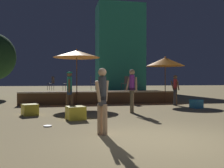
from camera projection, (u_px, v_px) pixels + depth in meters
The scene contains 17 objects.
ground_plane at pixel (166, 141), 5.67m from camera, with size 120.00×120.00×0.00m, color tan.
wooden_deck at pixel (97, 97), 15.82m from camera, with size 9.17×2.98×0.74m.
patio_umbrella_0 at pixel (165, 62), 14.98m from camera, with size 2.31×2.31×2.83m.
patio_umbrella_1 at pixel (77, 54), 14.01m from camera, with size 2.62×2.62×3.15m.
cube_seat_0 at pixel (196, 104), 12.38m from camera, with size 0.61×0.61×0.43m.
cube_seat_1 at pixel (76, 113), 8.76m from camera, with size 0.72×0.72×0.46m.
cube_seat_2 at pixel (30, 110), 9.83m from camera, with size 0.73×0.73×0.44m.
person_0 at pixel (70, 89), 10.53m from camera, with size 0.30×0.50×1.75m.
person_1 at pixel (132, 89), 10.56m from camera, with size 0.49×0.31×1.85m.
person_2 at pixel (102, 99), 6.27m from camera, with size 0.43×0.39×1.68m.
person_4 at pixel (175, 89), 13.75m from camera, with size 0.40×0.45×1.67m.
bistro_chair_0 at pixel (126, 82), 15.60m from camera, with size 0.46×0.47×0.90m.
bistro_chair_1 at pixel (68, 82), 15.26m from camera, with size 0.46×0.46×0.90m.
bistro_chair_2 at pixel (92, 82), 16.21m from camera, with size 0.41×0.40×0.90m.
bistro_chair_3 at pixel (52, 82), 16.06m from camera, with size 0.45×0.45×0.90m.
frisbee_disc at pixel (48, 126), 7.41m from camera, with size 0.24×0.24×0.03m.
distant_building at pixel (120, 48), 33.95m from camera, with size 6.24×3.84×11.61m.
Camera 1 is at (-2.31, -5.30, 1.37)m, focal length 40.00 mm.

